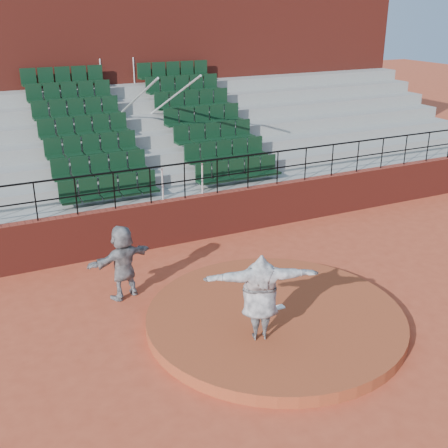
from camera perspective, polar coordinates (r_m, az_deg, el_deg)
The scene contains 9 objects.
ground at distance 12.29m, azimuth 5.19°, elevation -9.98°, with size 90.00×90.00×0.00m, color #B04327.
pitchers_mound at distance 12.22m, azimuth 5.21°, elevation -9.48°, with size 5.50×5.50×0.25m, color #953E21.
pitching_rubber at distance 12.26m, azimuth 4.87°, elevation -8.60°, with size 0.60×0.15×0.03m, color white.
boundary_wall at distance 16.03m, azimuth -3.91°, elevation 0.47°, with size 24.00×0.30×1.30m, color maroon.
wall_railing at distance 15.58m, azimuth -4.04°, elevation 5.20°, with size 24.04×0.05×1.03m.
seating_deck at distance 19.06m, azimuth -8.17°, elevation 6.23°, with size 24.00×5.97×4.63m.
press_box_facade at distance 22.38m, azimuth -11.73°, elevation 13.82°, with size 24.00×3.00×7.10m, color maroon.
pitcher at distance 10.89m, azimuth 3.68°, elevation -7.40°, with size 2.20×0.60×1.79m, color black.
fielder at distance 13.06m, azimuth -10.24°, elevation -3.81°, with size 1.64×0.52×1.77m, color black.
Camera 1 is at (-5.54, -8.89, 6.42)m, focal length 45.00 mm.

